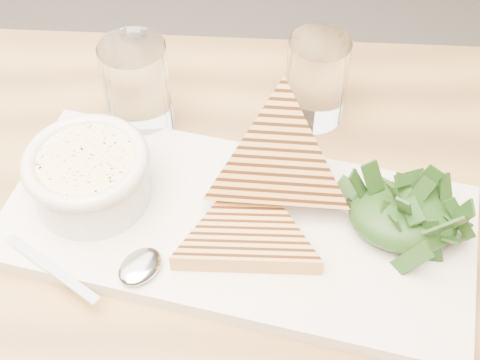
# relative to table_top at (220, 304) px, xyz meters

# --- Properties ---
(table_top) EXTENTS (1.15, 0.82, 0.04)m
(table_top) POSITION_rel_table_top_xyz_m (0.00, 0.00, 0.00)
(table_top) COLOR #A88145
(table_top) RESTS_ON ground
(platter) EXTENTS (0.45, 0.24, 0.02)m
(platter) POSITION_rel_table_top_xyz_m (0.00, 0.07, 0.03)
(platter) COLOR silver
(platter) RESTS_ON table_top
(soup_bowl) EXTENTS (0.11, 0.11, 0.04)m
(soup_bowl) POSITION_rel_table_top_xyz_m (-0.14, 0.08, 0.06)
(soup_bowl) COLOR silver
(soup_bowl) RESTS_ON platter
(soup) EXTENTS (0.09, 0.09, 0.01)m
(soup) POSITION_rel_table_top_xyz_m (-0.14, 0.08, 0.08)
(soup) COLOR #FCE099
(soup) RESTS_ON soup_bowl
(bowl_rim) EXTENTS (0.12, 0.12, 0.01)m
(bowl_rim) POSITION_rel_table_top_xyz_m (-0.14, 0.08, 0.09)
(bowl_rim) COLOR silver
(bowl_rim) RESTS_ON soup_bowl
(sandwich_flat) EXTENTS (0.17, 0.17, 0.02)m
(sandwich_flat) POSITION_rel_table_top_xyz_m (0.02, 0.05, 0.05)
(sandwich_flat) COLOR tan
(sandwich_flat) RESTS_ON platter
(sandwich_lean) EXTENTS (0.16, 0.17, 0.17)m
(sandwich_lean) POSITION_rel_table_top_xyz_m (0.04, 0.10, 0.09)
(sandwich_lean) COLOR tan
(sandwich_lean) RESTS_ON sandwich_flat
(salad_base) EXTENTS (0.10, 0.08, 0.04)m
(salad_base) POSITION_rel_table_top_xyz_m (0.15, 0.08, 0.06)
(salad_base) COLOR black
(salad_base) RESTS_ON platter
(arugula_pile) EXTENTS (0.11, 0.10, 0.05)m
(arugula_pile) POSITION_rel_table_top_xyz_m (0.15, 0.08, 0.06)
(arugula_pile) COLOR #294C1C
(arugula_pile) RESTS_ON platter
(spoon_bowl) EXTENTS (0.05, 0.05, 0.01)m
(spoon_bowl) POSITION_rel_table_top_xyz_m (-0.07, 0.00, 0.04)
(spoon_bowl) COLOR silver
(spoon_bowl) RESTS_ON platter
(spoon_handle) EXTENTS (0.10, 0.06, 0.00)m
(spoon_handle) POSITION_rel_table_top_xyz_m (-0.15, -0.01, 0.04)
(spoon_handle) COLOR silver
(spoon_handle) RESTS_ON platter
(glass_near) EXTENTS (0.07, 0.07, 0.10)m
(glass_near) POSITION_rel_table_top_xyz_m (-0.12, 0.20, 0.07)
(glass_near) COLOR white
(glass_near) RESTS_ON table_top
(glass_far) EXTENTS (0.06, 0.06, 0.10)m
(glass_far) POSITION_rel_table_top_xyz_m (0.06, 0.24, 0.07)
(glass_far) COLOR white
(glass_far) RESTS_ON table_top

